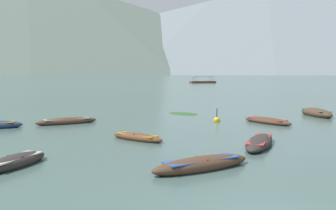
# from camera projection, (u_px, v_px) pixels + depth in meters

# --- Properties ---
(ground_plane) EXTENTS (6000.00, 6000.00, 0.00)m
(ground_plane) POSITION_uv_depth(u_px,v_px,m) (180.00, 74.00, 1501.66)
(ground_plane) COLOR #425B56
(mountain_1) EXTENTS (2351.67, 2351.67, 569.32)m
(mountain_1) POSITION_uv_depth(u_px,v_px,m) (28.00, 8.00, 1579.07)
(mountain_1) COLOR #56665B
(mountain_1) RESTS_ON ground
(mountain_2) EXTENTS (1089.57, 1089.57, 314.16)m
(mountain_2) POSITION_uv_depth(u_px,v_px,m) (172.00, 37.00, 1565.94)
(mountain_2) COLOR slate
(mountain_2) RESTS_ON ground
(mountain_3) EXTENTS (2393.59, 2393.59, 559.06)m
(mountain_3) POSITION_uv_depth(u_px,v_px,m) (262.00, 13.00, 1688.35)
(mountain_3) COLOR slate
(mountain_3) RESTS_ON ground
(rowboat_0) EXTENTS (3.29, 3.83, 0.51)m
(rowboat_0) POSITION_uv_depth(u_px,v_px,m) (267.00, 121.00, 25.72)
(rowboat_0) COLOR #4C3323
(rowboat_0) RESTS_ON ground
(rowboat_1) EXTENTS (2.64, 4.62, 0.54)m
(rowboat_1) POSITION_uv_depth(u_px,v_px,m) (259.00, 142.00, 17.78)
(rowboat_1) COLOR #2D2826
(rowboat_1) RESTS_ON ground
(rowboat_2) EXTENTS (1.95, 3.27, 0.56)m
(rowboat_2) POSITION_uv_depth(u_px,v_px,m) (15.00, 162.00, 13.87)
(rowboat_2) COLOR #2D2826
(rowboat_2) RESTS_ON ground
(rowboat_4) EXTENTS (4.18, 3.14, 0.55)m
(rowboat_4) POSITION_uv_depth(u_px,v_px,m) (67.00, 121.00, 25.49)
(rowboat_4) COLOR #4C3323
(rowboat_4) RESTS_ON ground
(rowboat_5) EXTENTS (3.23, 2.63, 0.47)m
(rowboat_5) POSITION_uv_depth(u_px,v_px,m) (137.00, 137.00, 19.30)
(rowboat_5) COLOR brown
(rowboat_5) RESTS_ON ground
(rowboat_6) EXTENTS (4.09, 3.13, 0.59)m
(rowboat_6) POSITION_uv_depth(u_px,v_px,m) (202.00, 164.00, 13.44)
(rowboat_6) COLOR #4C3323
(rowboat_6) RESTS_ON ground
(rowboat_8) EXTENTS (2.00, 4.47, 0.80)m
(rowboat_8) POSITION_uv_depth(u_px,v_px,m) (316.00, 113.00, 30.13)
(rowboat_8) COLOR #4C3323
(rowboat_8) RESTS_ON ground
(ferry_1) EXTENTS (9.31, 5.60, 2.54)m
(ferry_1) POSITION_uv_depth(u_px,v_px,m) (203.00, 82.00, 126.60)
(ferry_1) COLOR brown
(ferry_1) RESTS_ON ground
(mooring_buoy) EXTENTS (0.48, 0.48, 1.12)m
(mooring_buoy) POSITION_uv_depth(u_px,v_px,m) (217.00, 120.00, 26.59)
(mooring_buoy) COLOR yellow
(mooring_buoy) RESTS_ON ground
(weed_patch_2) EXTENTS (3.47, 3.57, 0.14)m
(weed_patch_2) POSITION_uv_depth(u_px,v_px,m) (183.00, 114.00, 31.66)
(weed_patch_2) COLOR #2D5628
(weed_patch_2) RESTS_ON ground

